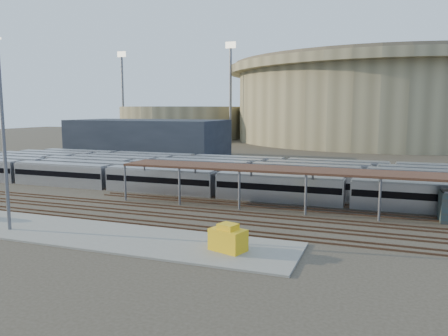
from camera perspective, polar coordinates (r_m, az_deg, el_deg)
name	(u,v)px	position (r m, az deg, el deg)	size (l,w,h in m)	color
ground	(172,206)	(59.28, -6.86, -4.98)	(420.00, 420.00, 0.00)	#383026
apron	(65,231)	(49.80, -20.03, -7.74)	(50.00, 9.00, 0.20)	gray
subway_trains	(249,175)	(73.97, 3.24, -0.98)	(119.05, 23.90, 3.60)	#B2B2B7
inspection_shed	(344,174)	(56.24, 15.45, -0.73)	(60.30, 6.00, 5.30)	slate
empty_tracks	(153,214)	(54.97, -9.23, -5.94)	(170.00, 9.62, 0.18)	#4C3323
stadium	(382,100)	(191.54, 19.89, 8.31)	(124.00, 124.00, 32.50)	gray
secondary_arena	(183,122)	(201.08, -5.39, 5.98)	(56.00, 56.00, 14.00)	gray
service_building	(148,138)	(123.16, -9.87, 3.89)	(42.00, 20.00, 10.00)	#1E232D
floodlight_0	(231,89)	(171.22, 0.86, 10.28)	(4.00, 1.00, 38.40)	slate
floodlight_1	(123,92)	(204.61, -13.10, 9.67)	(4.00, 1.00, 38.40)	slate
floodlight_3	(304,93)	(214.74, 10.47, 9.64)	(4.00, 1.00, 38.40)	slate
yard_light_pole	(3,135)	(50.99, -26.86, 3.84)	(0.82, 0.36, 19.95)	slate
yellow_equipment	(228,240)	(40.11, 0.52, -9.36)	(3.18, 1.99, 1.99)	gold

